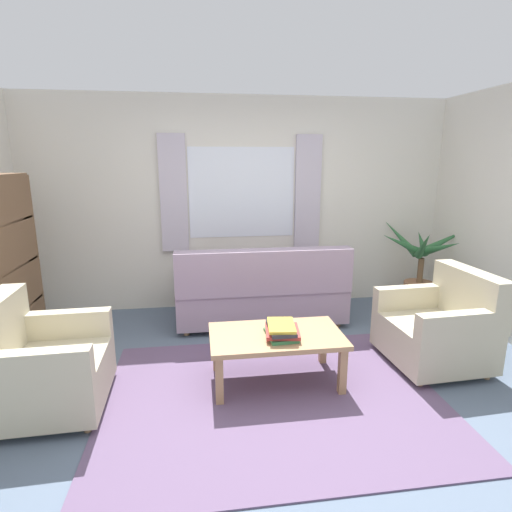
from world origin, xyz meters
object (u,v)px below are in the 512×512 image
at_px(armchair_left, 40,366).
at_px(coffee_table, 276,340).
at_px(couch, 261,292).
at_px(armchair_right, 440,327).
at_px(book_stack_on_table, 281,330).
at_px(bookshelf, 7,263).
at_px(potted_plant, 420,273).

relative_size(armchair_left, coffee_table, 0.80).
bearing_deg(armchair_left, couch, -54.49).
bearing_deg(armchair_right, coffee_table, -88.48).
xyz_separation_m(coffee_table, book_stack_on_table, (0.03, -0.06, 0.11)).
height_order(armchair_right, book_stack_on_table, armchair_right).
relative_size(coffee_table, bookshelf, 0.64).
distance_m(armchair_left, book_stack_on_table, 1.85).
relative_size(potted_plant, bookshelf, 0.68).
distance_m(couch, potted_plant, 2.05).
bearing_deg(couch, armchair_left, 37.20).
height_order(couch, bookshelf, bookshelf).
distance_m(couch, armchair_left, 2.37).
height_order(couch, book_stack_on_table, couch).
distance_m(armchair_left, potted_plant, 4.24).
relative_size(coffee_table, potted_plant, 0.94).
bearing_deg(book_stack_on_table, potted_plant, 36.42).
bearing_deg(book_stack_on_table, bookshelf, 157.84).
bearing_deg(armchair_left, book_stack_on_table, -89.54).
height_order(armchair_left, armchair_right, same).
bearing_deg(book_stack_on_table, armchair_right, 6.61).
xyz_separation_m(couch, armchair_left, (-1.89, -1.43, -0.01)).
bearing_deg(armchair_right, book_stack_on_table, -86.22).
xyz_separation_m(armchair_left, armchair_right, (3.36, 0.24, 0.00)).
relative_size(couch, potted_plant, 1.62).
height_order(armchair_left, potted_plant, potted_plant).
height_order(armchair_left, bookshelf, bookshelf).
relative_size(couch, bookshelf, 1.10).
relative_size(armchair_left, armchair_right, 1.00).
xyz_separation_m(couch, book_stack_on_table, (-0.04, -1.36, 0.13)).
distance_m(armchair_left, bookshelf, 1.34).
relative_size(armchair_right, potted_plant, 0.75).
distance_m(couch, bookshelf, 2.57).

